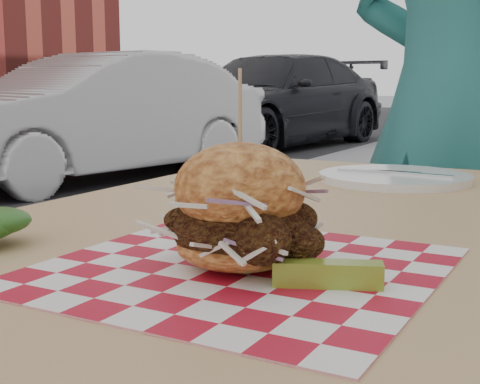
{
  "coord_description": "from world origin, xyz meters",
  "views": [
    {
      "loc": [
        0.62,
        -1.09,
        0.93
      ],
      "look_at": [
        0.32,
        -0.54,
        0.82
      ],
      "focal_mm": 50.0,
      "sensor_mm": 36.0,
      "label": 1
    }
  ],
  "objects_px": {
    "car_dark": "(271,100)",
    "patio_chair": "(466,219)",
    "car_white": "(94,117)",
    "patio_table": "(315,275)",
    "sandwich": "(240,214)",
    "diner": "(448,99)"
  },
  "relations": [
    {
      "from": "car_dark",
      "to": "patio_chair",
      "type": "distance_m",
      "value": 7.74
    },
    {
      "from": "car_white",
      "to": "patio_table",
      "type": "height_order",
      "value": "car_white"
    },
    {
      "from": "car_white",
      "to": "patio_table",
      "type": "relative_size",
      "value": 3.02
    },
    {
      "from": "patio_table",
      "to": "sandwich",
      "type": "xyz_separation_m",
      "value": [
        0.03,
        -0.26,
        0.13
      ]
    },
    {
      "from": "car_dark",
      "to": "patio_table",
      "type": "bearing_deg",
      "value": -56.24
    },
    {
      "from": "sandwich",
      "to": "diner",
      "type": "bearing_deg",
      "value": 93.59
    },
    {
      "from": "patio_chair",
      "to": "car_white",
      "type": "bearing_deg",
      "value": 146.49
    },
    {
      "from": "car_white",
      "to": "sandwich",
      "type": "xyz_separation_m",
      "value": [
        3.92,
        -4.28,
        0.21
      ]
    },
    {
      "from": "car_white",
      "to": "patio_chair",
      "type": "bearing_deg",
      "value": -26.2
    },
    {
      "from": "car_white",
      "to": "patio_chair",
      "type": "distance_m",
      "value": 4.89
    },
    {
      "from": "diner",
      "to": "patio_table",
      "type": "height_order",
      "value": "diner"
    },
    {
      "from": "car_dark",
      "to": "patio_chair",
      "type": "relative_size",
      "value": 4.74
    },
    {
      "from": "diner",
      "to": "car_dark",
      "type": "distance_m",
      "value": 7.75
    },
    {
      "from": "car_dark",
      "to": "sandwich",
      "type": "bearing_deg",
      "value": -56.82
    },
    {
      "from": "car_white",
      "to": "patio_table",
      "type": "distance_m",
      "value": 5.59
    },
    {
      "from": "diner",
      "to": "sandwich",
      "type": "height_order",
      "value": "diner"
    },
    {
      "from": "car_dark",
      "to": "patio_table",
      "type": "xyz_separation_m",
      "value": [
        3.89,
        -7.76,
        0.02
      ]
    },
    {
      "from": "car_dark",
      "to": "sandwich",
      "type": "distance_m",
      "value": 8.93
    },
    {
      "from": "patio_chair",
      "to": "sandwich",
      "type": "xyz_separation_m",
      "value": [
        0.02,
        -1.33,
        0.25
      ]
    },
    {
      "from": "car_dark",
      "to": "sandwich",
      "type": "height_order",
      "value": "car_dark"
    },
    {
      "from": "diner",
      "to": "car_white",
      "type": "bearing_deg",
      "value": -16.55
    },
    {
      "from": "car_dark",
      "to": "sandwich",
      "type": "relative_size",
      "value": 23.96
    }
  ]
}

